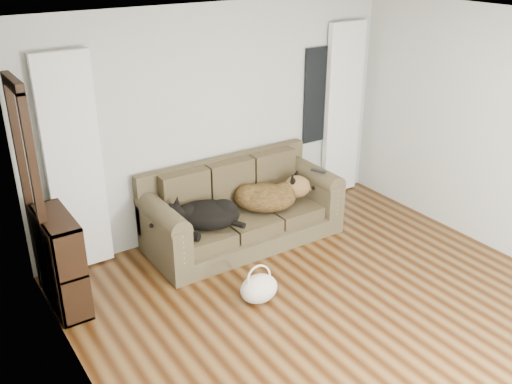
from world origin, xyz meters
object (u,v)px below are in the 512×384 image
bookshelf (61,259)px  dog_black_lab (203,217)px  sofa (243,205)px  dog_shepherd (268,197)px  tote_bag (259,287)px

bookshelf → dog_black_lab: bearing=2.6°
sofa → bookshelf: bearing=-176.3°
dog_shepherd → bookshelf: (-2.39, -0.08, 0.01)m
dog_shepherd → tote_bag: bearing=87.0°
dog_shepherd → bookshelf: bearing=37.2°
dog_black_lab → bookshelf: 1.54m
sofa → dog_shepherd: 0.31m
dog_shepherd → bookshelf: size_ratio=0.79×
dog_shepherd → bookshelf: 2.39m
sofa → bookshelf: bookshelf is taller
dog_black_lab → bookshelf: bearing=-146.2°
sofa → bookshelf: size_ratio=2.33×
dog_black_lab → dog_shepherd: size_ratio=0.95×
dog_black_lab → tote_bag: dog_black_lab is taller
tote_bag → bookshelf: 1.87m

